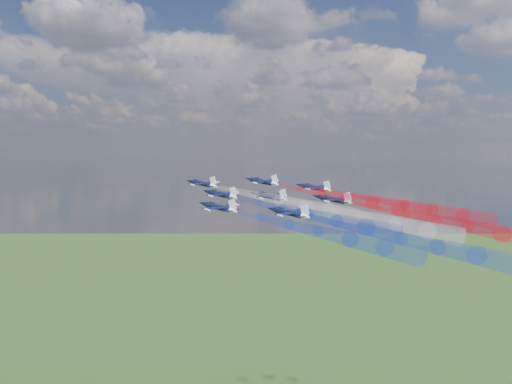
% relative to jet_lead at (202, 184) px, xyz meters
% --- Properties ---
extents(jet_lead, '(15.42, 14.31, 5.18)m').
position_rel_jet_lead_xyz_m(jet_lead, '(0.00, 0.00, 0.00)').
color(jet_lead, black).
extents(trail_lead, '(40.61, 22.75, 9.30)m').
position_rel_jet_lead_xyz_m(trail_lead, '(24.04, -11.69, -3.16)').
color(trail_lead, white).
extents(jet_inner_left, '(15.42, 14.31, 5.18)m').
position_rel_jet_lead_xyz_m(jet_inner_left, '(9.17, -12.09, -1.98)').
color(jet_inner_left, black).
extents(trail_inner_left, '(40.61, 22.75, 9.30)m').
position_rel_jet_lead_xyz_m(trail_inner_left, '(33.21, -23.77, -5.14)').
color(trail_inner_left, blue).
extents(jet_inner_right, '(15.42, 14.31, 5.18)m').
position_rel_jet_lead_xyz_m(jet_inner_right, '(15.70, 6.04, 0.45)').
color(jet_inner_right, black).
extents(trail_inner_right, '(40.61, 22.75, 9.30)m').
position_rel_jet_lead_xyz_m(trail_inner_right, '(39.74, -5.65, -2.71)').
color(trail_inner_right, red).
extents(jet_outer_left, '(15.42, 14.31, 5.18)m').
position_rel_jet_lead_xyz_m(jet_outer_left, '(13.23, -26.38, -3.85)').
color(jet_outer_left, black).
extents(trail_outer_left, '(40.61, 22.75, 9.30)m').
position_rel_jet_lead_xyz_m(trail_outer_left, '(37.27, -38.07, -7.01)').
color(trail_outer_left, blue).
extents(jet_center_third, '(15.42, 14.31, 5.18)m').
position_rel_jet_lead_xyz_m(jet_center_third, '(21.25, -9.88, -2.49)').
color(jet_center_third, black).
extents(trail_center_third, '(40.61, 22.75, 9.30)m').
position_rel_jet_lead_xyz_m(trail_center_third, '(45.29, -21.57, -5.65)').
color(trail_center_third, white).
extents(jet_outer_right, '(15.42, 14.31, 5.18)m').
position_rel_jet_lead_xyz_m(jet_outer_right, '(29.87, 8.01, -1.15)').
color(jet_outer_right, black).
extents(trail_outer_right, '(40.61, 22.75, 9.30)m').
position_rel_jet_lead_xyz_m(trail_outer_right, '(53.91, -3.68, -4.31)').
color(trail_outer_right, red).
extents(jet_rear_left, '(15.42, 14.31, 5.18)m').
position_rel_jet_lead_xyz_m(jet_rear_left, '(28.89, -24.14, -4.93)').
color(jet_rear_left, black).
extents(trail_rear_left, '(40.61, 22.75, 9.30)m').
position_rel_jet_lead_xyz_m(trail_rear_left, '(52.93, -35.83, -8.09)').
color(trail_rear_left, blue).
extents(jet_rear_right, '(15.42, 14.31, 5.18)m').
position_rel_jet_lead_xyz_m(jet_rear_right, '(36.44, -4.06, -3.37)').
color(jet_rear_right, black).
extents(trail_rear_right, '(40.61, 22.75, 9.30)m').
position_rel_jet_lead_xyz_m(trail_rear_right, '(60.48, -15.74, -6.53)').
color(trail_rear_right, red).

